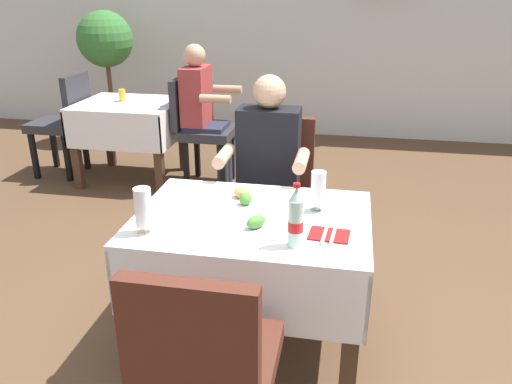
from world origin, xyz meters
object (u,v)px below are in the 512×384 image
(napkin_cutlery_set, at_px, (329,235))
(background_patron, at_px, (203,108))
(beer_glass_middle, at_px, (318,191))
(seated_diner_far, at_px, (267,171))
(chair_far_diner_seat, at_px, (277,189))
(main_dining_table, at_px, (252,250))
(potted_plant_corner, at_px, (106,50))
(plate_far_diner, at_px, (245,198))
(beer_glass_left, at_px, (143,211))
(background_dining_table, at_px, (130,123))
(cola_bottle_primary, at_px, (296,219))
(background_chair_left, at_px, (64,119))
(background_chair_right, at_px, (199,125))
(background_table_tumbler, at_px, (122,95))
(chair_near_camera_side, at_px, (207,364))
(plate_near_camera, at_px, (255,225))

(napkin_cutlery_set, relative_size, background_patron, 0.15)
(beer_glass_middle, bearing_deg, seated_diner_far, 120.51)
(napkin_cutlery_set, bearing_deg, chair_far_diner_seat, 111.40)
(main_dining_table, relative_size, potted_plant_corner, 0.74)
(plate_far_diner, relative_size, potted_plant_corner, 0.17)
(beer_glass_left, distance_m, background_dining_table, 2.70)
(cola_bottle_primary, xyz_separation_m, background_chair_left, (-2.45, 2.42, -0.30))
(beer_glass_middle, bearing_deg, main_dining_table, -158.72)
(background_chair_right, distance_m, background_table_tumbler, 0.76)
(background_chair_left, height_order, background_chair_right, same)
(seated_diner_far, bearing_deg, chair_near_camera_side, -88.32)
(plate_far_diner, xyz_separation_m, beer_glass_left, (-0.35, -0.40, 0.08))
(background_dining_table, bearing_deg, background_patron, 0.00)
(background_chair_left, bearing_deg, background_table_tumbler, 4.19)
(potted_plant_corner, bearing_deg, background_dining_table, -57.49)
(main_dining_table, relative_size, cola_bottle_primary, 3.93)
(napkin_cutlery_set, relative_size, background_dining_table, 0.22)
(chair_far_diner_seat, height_order, plate_far_diner, chair_far_diner_seat)
(plate_far_diner, distance_m, potted_plant_corner, 3.90)
(beer_glass_left, xyz_separation_m, beer_glass_middle, (0.71, 0.37, -0.00))
(napkin_cutlery_set, distance_m, background_chair_left, 3.47)
(plate_near_camera, height_order, background_table_tumbler, background_table_tumbler)
(chair_far_diner_seat, distance_m, beer_glass_left, 1.16)
(plate_near_camera, height_order, background_chair_left, background_chair_left)
(main_dining_table, height_order, background_dining_table, same)
(plate_far_diner, relative_size, beer_glass_left, 1.21)
(cola_bottle_primary, bearing_deg, plate_far_diner, 126.05)
(chair_far_diner_seat, relative_size, chair_near_camera_side, 1.00)
(seated_diner_far, bearing_deg, background_patron, 118.90)
(main_dining_table, xyz_separation_m, background_chair_right, (-0.91, 2.17, -0.00))
(cola_bottle_primary, bearing_deg, beer_glass_middle, 80.04)
(cola_bottle_primary, bearing_deg, background_patron, 114.32)
(seated_diner_far, distance_m, plate_near_camera, 0.81)
(beer_glass_middle, relative_size, napkin_cutlery_set, 1.02)
(background_dining_table, relative_size, potted_plant_corner, 0.61)
(background_chair_left, relative_size, background_table_tumbler, 8.82)
(plate_far_diner, bearing_deg, cola_bottle_primary, -53.95)
(background_patron, bearing_deg, beer_glass_middle, -60.65)
(beer_glass_left, height_order, beer_glass_middle, beer_glass_left)
(seated_diner_far, xyz_separation_m, background_dining_table, (-1.53, 1.49, -0.17))
(background_chair_left, distance_m, background_patron, 1.37)
(background_patron, height_order, potted_plant_corner, potted_plant_corner)
(seated_diner_far, bearing_deg, main_dining_table, -86.38)
(main_dining_table, xyz_separation_m, seated_diner_far, (-0.04, 0.68, 0.15))
(background_chair_left, height_order, background_patron, background_patron)
(potted_plant_corner, bearing_deg, seated_diner_far, -49.45)
(plate_far_diner, bearing_deg, potted_plant_corner, 125.24)
(seated_diner_far, bearing_deg, cola_bottle_primary, -73.76)
(beer_glass_left, bearing_deg, main_dining_table, 31.22)
(chair_far_diner_seat, bearing_deg, background_dining_table, 138.68)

